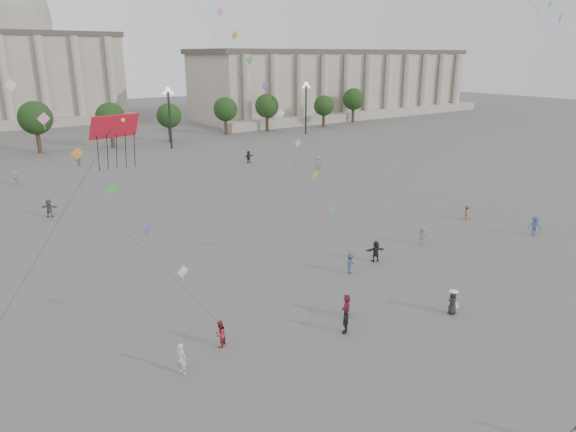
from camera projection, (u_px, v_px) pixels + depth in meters
ground at (431, 356)px, 28.47m from camera, size 360.00×360.00×0.00m
hall_east at (340, 83)px, 140.38m from camera, size 84.00×26.22×17.20m
hall_central at (11, 62)px, 124.31m from camera, size 48.30×34.30×35.50m
tree_row at (68, 119)px, 87.28m from camera, size 137.12×5.12×8.00m
lamp_post_mid_east at (169, 106)px, 88.83m from camera, size 2.00×0.90×10.65m
lamp_post_far_east at (306, 98)px, 105.51m from camera, size 2.00×0.90×10.65m
person_crowd_0 at (78, 160)px, 76.93m from camera, size 0.97×0.62×1.54m
person_crowd_3 at (376, 251)px, 41.21m from camera, size 1.67×1.06×1.72m
person_crowd_4 at (17, 178)px, 65.27m from camera, size 1.28×1.74×1.82m
person_crowd_6 at (422, 236)px, 44.77m from camera, size 1.24×1.08×1.66m
person_crowd_7 at (318, 163)px, 74.44m from camera, size 1.77×0.60×1.90m
person_crowd_8 at (467, 213)px, 51.68m from camera, size 1.10×1.02×1.48m
person_crowd_9 at (249, 157)px, 78.77m from camera, size 1.83×1.02×1.88m
person_crowd_12 at (49, 208)px, 52.49m from camera, size 1.74×1.47×1.88m
person_crowd_13 at (182, 358)px, 26.67m from camera, size 0.60×0.74×1.74m
person_crowd_14 at (535, 226)px, 47.02m from camera, size 1.35×1.33×1.86m
tourist_2 at (347, 306)px, 32.46m from camera, size 1.38×1.28×1.55m
tourist_4 at (346, 322)px, 30.56m from camera, size 0.95×0.77×1.51m
kite_flyer_0 at (220, 334)px, 29.13m from camera, size 0.99×0.96×1.61m
kite_flyer_1 at (350, 263)px, 38.92m from camera, size 1.22×1.03×1.64m
hat_person at (453, 302)px, 32.84m from camera, size 0.83×0.61×1.69m
dragon_kite at (114, 144)px, 22.32m from camera, size 5.41×0.93×14.27m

